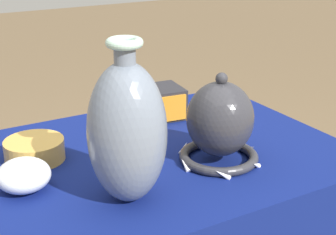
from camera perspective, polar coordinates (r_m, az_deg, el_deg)
The scene contains 6 objects.
display_table at distance 1.27m, azimuth -3.85°, elevation -8.60°, with size 1.05×0.68×0.77m.
vase_tall_bulbous at distance 1.00m, azimuth -4.55°, elevation -1.58°, with size 0.16×0.16×0.33m.
vase_dome_bell at distance 1.19m, azimuth 5.77°, elevation -0.80°, with size 0.20×0.19×0.22m.
mosaic_tile_box at distance 1.47m, azimuth -1.26°, elevation 1.61°, with size 0.16×0.14×0.09m.
pot_squat_ochre at distance 1.26m, azimuth -14.57°, elevation -3.50°, with size 0.14×0.14×0.05m, color gold.
bowl_shallow_porcelain at distance 1.12m, azimuth -15.71°, elevation -6.18°, with size 0.11×0.11×0.07m, color white.
Camera 1 is at (-0.48, -1.01, 1.31)m, focal length 55.00 mm.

